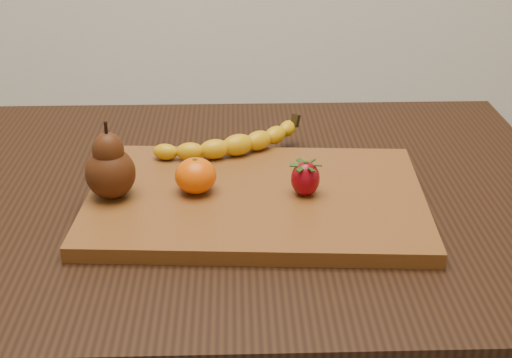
{
  "coord_description": "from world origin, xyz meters",
  "views": [
    {
      "loc": [
        0.03,
        -0.9,
        1.22
      ],
      "look_at": [
        0.05,
        -0.05,
        0.8
      ],
      "focal_mm": 50.0,
      "sensor_mm": 36.0,
      "label": 1
    }
  ],
  "objects_px": {
    "table": "(220,249)",
    "pear": "(109,160)",
    "mandarin": "(196,176)",
    "cutting_board": "(256,199)"
  },
  "relations": [
    {
      "from": "pear",
      "to": "mandarin",
      "type": "xyz_separation_m",
      "value": [
        0.11,
        0.01,
        -0.03
      ]
    },
    {
      "from": "table",
      "to": "pear",
      "type": "distance_m",
      "value": 0.22
    },
    {
      "from": "pear",
      "to": "cutting_board",
      "type": "bearing_deg",
      "value": 0.78
    },
    {
      "from": "pear",
      "to": "mandarin",
      "type": "height_order",
      "value": "pear"
    },
    {
      "from": "cutting_board",
      "to": "pear",
      "type": "relative_size",
      "value": 4.35
    },
    {
      "from": "table",
      "to": "mandarin",
      "type": "height_order",
      "value": "mandarin"
    },
    {
      "from": "pear",
      "to": "mandarin",
      "type": "relative_size",
      "value": 1.85
    },
    {
      "from": "pear",
      "to": "mandarin",
      "type": "distance_m",
      "value": 0.11
    },
    {
      "from": "pear",
      "to": "table",
      "type": "bearing_deg",
      "value": 19.22
    },
    {
      "from": "table",
      "to": "pear",
      "type": "xyz_separation_m",
      "value": [
        -0.14,
        -0.05,
        0.17
      ]
    }
  ]
}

